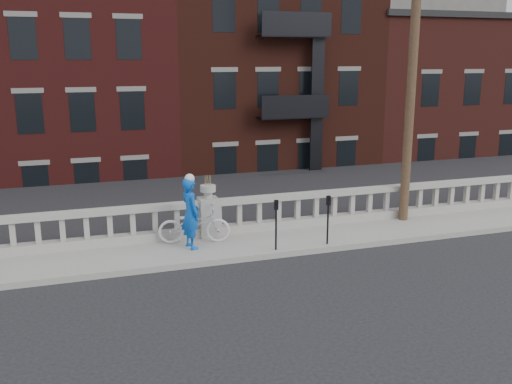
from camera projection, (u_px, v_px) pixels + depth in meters
The scene contains 10 objects.
ground at pixel (251, 293), 12.76m from camera, with size 120.00×120.00×0.00m, color black.
sidewalk at pixel (217, 248), 15.51m from camera, with size 32.00×2.20×0.15m, color #9C9A91.
balustrade at pixel (209, 219), 16.26m from camera, with size 28.00×0.34×1.03m.
planter_pedestal at pixel (208, 212), 16.21m from camera, with size 0.55×0.55×1.76m.
lower_level at pixel (140, 100), 33.59m from camera, with size 80.00×44.00×20.80m.
utility_pole at pixel (413, 53), 16.78m from camera, with size 1.60×0.28×10.00m.
parking_meter_c at pixel (276, 219), 14.94m from camera, with size 0.10×0.09×1.36m.
parking_meter_d at pixel (328, 214), 15.40m from camera, with size 0.10×0.09×1.36m.
bicycle at pixel (194, 224), 15.62m from camera, with size 0.68×1.96×1.03m, color silver.
cyclist at pixel (190, 213), 15.08m from camera, with size 0.70×0.46×1.92m, color blue.
Camera 1 is at (-3.66, -11.31, 5.15)m, focal length 40.00 mm.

